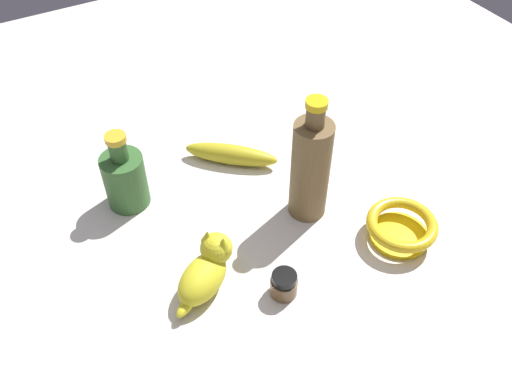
{
  "coord_description": "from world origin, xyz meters",
  "views": [
    {
      "loc": [
        -0.63,
        0.35,
        0.79
      ],
      "look_at": [
        0.0,
        0.0,
        0.05
      ],
      "focal_mm": 38.54,
      "sensor_mm": 36.0,
      "label": 1
    }
  ],
  "objects_px": {
    "banana": "(231,154)",
    "bowl": "(401,227)",
    "nail_polish_jar": "(284,284)",
    "bottle_short": "(125,178)",
    "cat_figurine": "(206,270)",
    "bottle_tall": "(310,168)"
  },
  "relations": [
    {
      "from": "cat_figurine",
      "to": "bowl",
      "type": "relative_size",
      "value": 1.06
    },
    {
      "from": "bottle_short",
      "to": "bottle_tall",
      "type": "bearing_deg",
      "value": -122.93
    },
    {
      "from": "nail_polish_jar",
      "to": "banana",
      "type": "xyz_separation_m",
      "value": [
        0.34,
        -0.07,
        -0.0
      ]
    },
    {
      "from": "bowl",
      "to": "bottle_short",
      "type": "bearing_deg",
      "value": 50.44
    },
    {
      "from": "cat_figurine",
      "to": "banana",
      "type": "relative_size",
      "value": 0.69
    },
    {
      "from": "cat_figurine",
      "to": "banana",
      "type": "xyz_separation_m",
      "value": [
        0.26,
        -0.18,
        -0.02
      ]
    },
    {
      "from": "banana",
      "to": "cat_figurine",
      "type": "bearing_deg",
      "value": -83.71
    },
    {
      "from": "nail_polish_jar",
      "to": "banana",
      "type": "relative_size",
      "value": 0.24
    },
    {
      "from": "banana",
      "to": "bottle_tall",
      "type": "bearing_deg",
      "value": -30.06
    },
    {
      "from": "bottle_short",
      "to": "banana",
      "type": "bearing_deg",
      "value": -89.16
    },
    {
      "from": "bottle_tall",
      "to": "bowl",
      "type": "xyz_separation_m",
      "value": [
        -0.14,
        -0.11,
        -0.08
      ]
    },
    {
      "from": "bowl",
      "to": "banana",
      "type": "bearing_deg",
      "value": 27.52
    },
    {
      "from": "nail_polish_jar",
      "to": "banana",
      "type": "height_order",
      "value": "nail_polish_jar"
    },
    {
      "from": "nail_polish_jar",
      "to": "bottle_short",
      "type": "relative_size",
      "value": 0.28
    },
    {
      "from": "bowl",
      "to": "nail_polish_jar",
      "type": "bearing_deg",
      "value": 89.78
    },
    {
      "from": "bottle_tall",
      "to": "bowl",
      "type": "distance_m",
      "value": 0.2
    },
    {
      "from": "nail_polish_jar",
      "to": "cat_figurine",
      "type": "relative_size",
      "value": 0.35
    },
    {
      "from": "cat_figurine",
      "to": "bowl",
      "type": "bearing_deg",
      "value": -102.65
    },
    {
      "from": "bottle_short",
      "to": "banana",
      "type": "xyz_separation_m",
      "value": [
        0.0,
        -0.23,
        -0.04
      ]
    },
    {
      "from": "banana",
      "to": "bowl",
      "type": "relative_size",
      "value": 1.52
    },
    {
      "from": "bottle_tall",
      "to": "nail_polish_jar",
      "type": "bearing_deg",
      "value": 135.62
    },
    {
      "from": "nail_polish_jar",
      "to": "bottle_short",
      "type": "bearing_deg",
      "value": 24.77
    }
  ]
}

